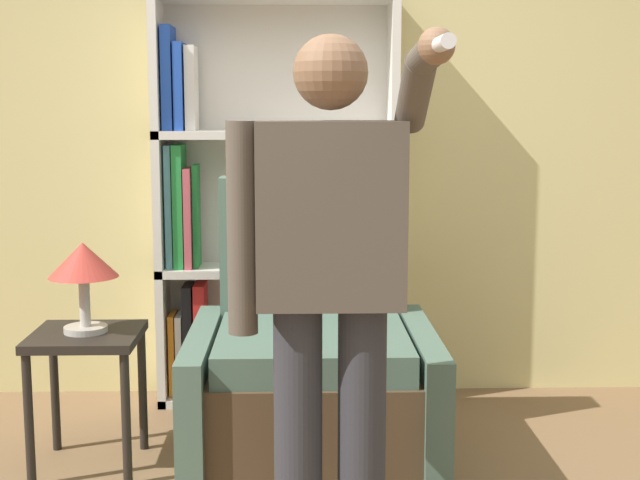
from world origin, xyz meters
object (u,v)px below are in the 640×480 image
bookcase (253,207)px  armchair (312,378)px  side_table (87,356)px  person_standing (330,274)px  table_lamp (83,265)px

bookcase → armchair: size_ratio=1.72×
bookcase → side_table: (-0.64, -0.85, -0.51)m
bookcase → side_table: 1.18m
person_standing → side_table: 1.38m
person_standing → side_table: bearing=137.4°
armchair → person_standing: 1.07m
bookcase → person_standing: 1.75m
table_lamp → person_standing: bearing=-42.6°
bookcase → armchair: bearing=-71.9°
armchair → table_lamp: (-0.91, -0.02, 0.47)m
armchair → side_table: bearing=-179.0°
armchair → side_table: size_ratio=2.06×
bookcase → side_table: bearing=-126.9°
armchair → table_lamp: 1.02m
side_table → table_lamp: 0.37m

